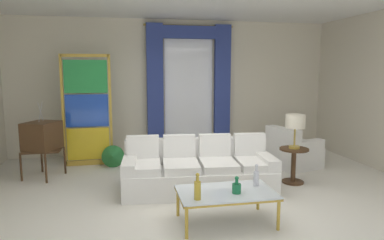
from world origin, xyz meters
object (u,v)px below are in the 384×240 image
(bottle_blue_decanter, at_px, (237,187))
(armchair_white, at_px, (292,153))
(table_lamp_brass, at_px, (295,123))
(round_side_table, at_px, (294,162))
(coffee_table, at_px, (226,194))
(couch_white_long, at_px, (198,171))
(stained_glass_divider, at_px, (87,113))
(bottle_amber_squat, at_px, (256,177))
(peacock_figurine, at_px, (113,157))
(vintage_tv, at_px, (42,137))
(bottle_crystal_tall, at_px, (197,189))

(bottle_blue_decanter, bearing_deg, armchair_white, 50.13)
(table_lamp_brass, bearing_deg, round_side_table, 90.00)
(coffee_table, bearing_deg, couch_white_long, 93.52)
(bottle_blue_decanter, bearing_deg, stained_glass_divider, 122.40)
(bottle_amber_squat, distance_m, stained_glass_divider, 3.83)
(bottle_blue_decanter, bearing_deg, couch_white_long, 97.56)
(bottle_blue_decanter, bearing_deg, bottle_amber_squat, 33.50)
(bottle_blue_decanter, xyz_separation_m, peacock_figurine, (-1.55, 2.88, -0.26))
(bottle_amber_squat, relative_size, vintage_tv, 0.21)
(couch_white_long, xyz_separation_m, armchair_white, (2.08, 0.92, -0.02))
(coffee_table, bearing_deg, stained_glass_divider, 121.85)
(bottle_blue_decanter, height_order, peacock_figurine, bottle_blue_decanter)
(couch_white_long, xyz_separation_m, peacock_figurine, (-1.37, 1.52, -0.09))
(bottle_amber_squat, xyz_separation_m, stained_glass_divider, (-2.37, 2.97, 0.54))
(bottle_crystal_tall, bearing_deg, couch_white_long, 77.42)
(stained_glass_divider, xyz_separation_m, round_side_table, (3.49, -1.82, -0.70))
(bottle_crystal_tall, height_order, table_lamp_brass, table_lamp_brass)
(peacock_figurine, bearing_deg, round_side_table, -26.53)
(vintage_tv, relative_size, stained_glass_divider, 0.61)
(bottle_blue_decanter, bearing_deg, peacock_figurine, 118.34)
(bottle_amber_squat, relative_size, round_side_table, 0.47)
(armchair_white, xyz_separation_m, stained_glass_divider, (-3.93, 0.92, 0.77))
(table_lamp_brass, bearing_deg, couch_white_long, -179.51)
(bottle_crystal_tall, height_order, round_side_table, bottle_crystal_tall)
(bottle_blue_decanter, xyz_separation_m, armchair_white, (1.90, 2.28, -0.19))
(coffee_table, bearing_deg, vintage_tv, 137.51)
(armchair_white, xyz_separation_m, table_lamp_brass, (-0.44, -0.90, 0.74))
(bottle_amber_squat, height_order, round_side_table, bottle_amber_squat)
(bottle_blue_decanter, xyz_separation_m, vintage_tv, (-2.74, 2.51, 0.25))
(couch_white_long, bearing_deg, round_side_table, 0.49)
(couch_white_long, bearing_deg, table_lamp_brass, 0.49)
(armchair_white, bearing_deg, couch_white_long, -156.20)
(stained_glass_divider, relative_size, round_side_table, 3.70)
(bottle_blue_decanter, relative_size, round_side_table, 0.36)
(peacock_figurine, relative_size, round_side_table, 1.01)
(peacock_figurine, bearing_deg, bottle_amber_squat, -54.53)
(couch_white_long, relative_size, armchair_white, 2.37)
(bottle_amber_squat, bearing_deg, coffee_table, -163.72)
(couch_white_long, bearing_deg, bottle_amber_squat, -65.41)
(stained_glass_divider, bearing_deg, peacock_figurine, -33.69)
(coffee_table, height_order, stained_glass_divider, stained_glass_divider)
(bottle_blue_decanter, distance_m, stained_glass_divider, 3.83)
(bottle_amber_squat, bearing_deg, table_lamp_brass, 45.60)
(couch_white_long, bearing_deg, vintage_tv, 155.77)
(table_lamp_brass, bearing_deg, bottle_crystal_tall, -143.03)
(coffee_table, relative_size, peacock_figurine, 1.98)
(bottle_amber_squat, xyz_separation_m, peacock_figurine, (-1.89, 2.65, -0.30))
(coffee_table, bearing_deg, table_lamp_brass, 39.21)
(vintage_tv, distance_m, table_lamp_brass, 4.36)
(armchair_white, relative_size, table_lamp_brass, 1.78)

